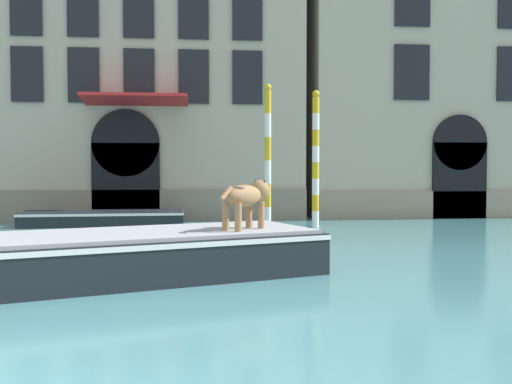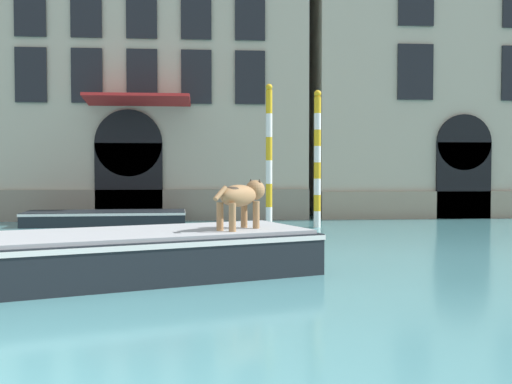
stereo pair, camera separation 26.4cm
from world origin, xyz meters
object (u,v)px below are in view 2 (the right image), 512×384
object	(u,v)px
boat_foreground	(123,254)
mooring_pole_2	(269,157)
boat_moored_near_palazzo	(106,218)
dog_on_deck	(242,196)
mooring_pole_0	(317,158)

from	to	relation	value
boat_foreground	mooring_pole_2	size ratio (longest dim) A/B	1.58
mooring_pole_2	boat_moored_near_palazzo	bearing A→B (deg)	158.27
boat_foreground	dog_on_deck	distance (m)	2.21
boat_foreground	boat_moored_near_palazzo	distance (m)	9.73
boat_moored_near_palazzo	mooring_pole_2	world-z (taller)	mooring_pole_2
mooring_pole_0	mooring_pole_2	xyz separation A→B (m)	(-1.57, -0.75, 0.03)
dog_on_deck	boat_foreground	bearing A→B (deg)	139.41
dog_on_deck	mooring_pole_0	distance (m)	8.47
dog_on_deck	boat_moored_near_palazzo	bearing A→B (deg)	63.14
boat_foreground	mooring_pole_2	xyz separation A→B (m)	(3.19, 7.52, 1.76)
boat_foreground	mooring_pole_0	distance (m)	9.70
boat_foreground	mooring_pole_2	bearing A→B (deg)	46.72
boat_moored_near_palazzo	mooring_pole_2	xyz separation A→B (m)	(5.06, -2.02, 1.92)
mooring_pole_0	boat_foreground	bearing A→B (deg)	-119.93
dog_on_deck	mooring_pole_2	distance (m)	7.36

